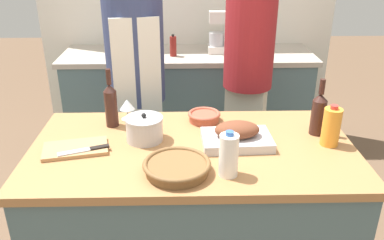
% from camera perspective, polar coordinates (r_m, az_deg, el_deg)
% --- Properties ---
extents(kitchen_island, '(1.56, 0.82, 0.87)m').
position_cam_1_polar(kitchen_island, '(2.19, 0.08, -13.65)').
color(kitchen_island, '#4C666B').
rests_on(kitchen_island, ground_plane).
extents(back_counter, '(2.05, 0.60, 0.91)m').
position_cam_1_polar(back_counter, '(3.52, -0.55, 2.30)').
color(back_counter, '#4C666B').
rests_on(back_counter, ground_plane).
extents(back_wall, '(2.55, 0.10, 2.55)m').
position_cam_1_polar(back_wall, '(3.65, -0.70, 16.46)').
color(back_wall, silver).
rests_on(back_wall, ground_plane).
extents(roasting_pan, '(0.34, 0.24, 0.12)m').
position_cam_1_polar(roasting_pan, '(1.96, 6.30, -2.22)').
color(roasting_pan, '#BCBCC1').
rests_on(roasting_pan, kitchen_island).
extents(wicker_basket, '(0.29, 0.29, 0.05)m').
position_cam_1_polar(wicker_basket, '(1.73, -2.14, -6.55)').
color(wicker_basket, brown).
rests_on(wicker_basket, kitchen_island).
extents(cutting_board, '(0.32, 0.23, 0.02)m').
position_cam_1_polar(cutting_board, '(1.99, -16.04, -3.87)').
color(cutting_board, '#AD7F51').
rests_on(cutting_board, kitchen_island).
extents(stock_pot, '(0.18, 0.18, 0.14)m').
position_cam_1_polar(stock_pot, '(2.00, -6.69, -1.22)').
color(stock_pot, '#B7B7BC').
rests_on(stock_pot, kitchen_island).
extents(mixing_bowl, '(0.18, 0.18, 0.05)m').
position_cam_1_polar(mixing_bowl, '(2.20, 1.71, 0.53)').
color(mixing_bowl, '#A84C38').
rests_on(mixing_bowl, kitchen_island).
extents(juice_jug, '(0.09, 0.09, 0.20)m').
position_cam_1_polar(juice_jug, '(2.03, 18.99, -0.93)').
color(juice_jug, orange).
rests_on(juice_jug, kitchen_island).
extents(milk_jug, '(0.08, 0.08, 0.20)m').
position_cam_1_polar(milk_jug, '(1.69, 5.17, -4.92)').
color(milk_jug, white).
rests_on(milk_jug, kitchen_island).
extents(wine_bottle_green, '(0.07, 0.07, 0.29)m').
position_cam_1_polar(wine_bottle_green, '(2.12, 17.34, 0.97)').
color(wine_bottle_green, '#381E19').
rests_on(wine_bottle_green, kitchen_island).
extents(wine_bottle_dark, '(0.07, 0.07, 0.31)m').
position_cam_1_polar(wine_bottle_dark, '(2.15, -11.31, 2.21)').
color(wine_bottle_dark, '#381E19').
rests_on(wine_bottle_dark, kitchen_island).
extents(wine_glass_left, '(0.08, 0.08, 0.12)m').
position_cam_1_polar(wine_glass_left, '(2.23, -9.10, 2.07)').
color(wine_glass_left, silver).
rests_on(wine_glass_left, kitchen_island).
extents(knife_chef, '(0.23, 0.11, 0.01)m').
position_cam_1_polar(knife_chef, '(1.94, -14.70, -4.06)').
color(knife_chef, '#B7B7BC').
rests_on(knife_chef, cutting_board).
extents(stand_mixer, '(0.18, 0.14, 0.33)m').
position_cam_1_polar(stand_mixer, '(3.36, 3.89, 11.72)').
color(stand_mixer, silver).
rests_on(stand_mixer, back_counter).
extents(condiment_bottle_tall, '(0.06, 0.06, 0.19)m').
position_cam_1_polar(condiment_bottle_tall, '(3.52, 6.31, 11.40)').
color(condiment_bottle_tall, '#B28E2D').
rests_on(condiment_bottle_tall, back_counter).
extents(condiment_bottle_short, '(0.05, 0.05, 0.17)m').
position_cam_1_polar(condiment_bottle_short, '(3.27, -2.66, 10.32)').
color(condiment_bottle_short, maroon).
rests_on(condiment_bottle_short, back_counter).
extents(condiment_bottle_extra, '(0.05, 0.05, 0.20)m').
position_cam_1_polar(condiment_bottle_extra, '(3.54, -11.12, 11.23)').
color(condiment_bottle_extra, '#332D28').
rests_on(condiment_bottle_extra, back_counter).
extents(person_cook_aproned, '(0.37, 0.39, 1.66)m').
position_cam_1_polar(person_cook_aproned, '(2.69, -7.78, 5.24)').
color(person_cook_aproned, beige).
rests_on(person_cook_aproned, ground_plane).
extents(person_cook_guest, '(0.32, 0.32, 1.80)m').
position_cam_1_polar(person_cook_guest, '(2.71, 7.89, 7.61)').
color(person_cook_guest, beige).
rests_on(person_cook_guest, ground_plane).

